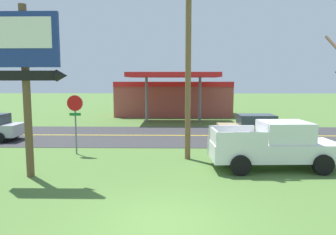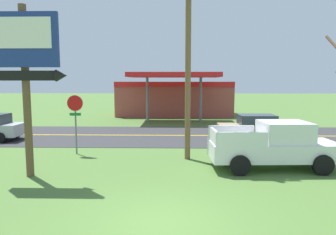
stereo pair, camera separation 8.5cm
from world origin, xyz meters
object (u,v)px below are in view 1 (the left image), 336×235
motel_sign (25,60)px  gas_station (173,97)px  stop_sign (75,114)px  car_tan_near_lane (254,128)px  pickup_white_parked_on_lawn (275,145)px  utility_pole (188,44)px

motel_sign → gas_station: size_ratio=0.53×
stop_sign → car_tan_near_lane: (9.69, 3.44, -1.20)m
gas_station → pickup_white_parked_on_lawn: (4.29, -20.95, -0.98)m
stop_sign → utility_pole: (5.51, -0.88, 3.25)m
car_tan_near_lane → pickup_white_parked_on_lawn: bearing=-96.1°
gas_station → pickup_white_parked_on_lawn: size_ratio=2.27×
stop_sign → utility_pole: size_ratio=0.30×
motel_sign → pickup_white_parked_on_lawn: 10.29m
motel_sign → gas_station: 23.18m
pickup_white_parked_on_lawn → motel_sign: bearing=-171.2°
motel_sign → stop_sign: bearing=82.3°
motel_sign → stop_sign: motel_sign is taller
motel_sign → stop_sign: size_ratio=2.16×
car_tan_near_lane → stop_sign: bearing=-160.5°
gas_station → car_tan_near_lane: 15.96m
motel_sign → utility_pole: 6.79m
stop_sign → car_tan_near_lane: 10.35m
stop_sign → gas_station: size_ratio=0.25×
motel_sign → gas_station: (5.30, 22.44, -2.42)m
utility_pole → car_tan_near_lane: (4.17, 4.31, -4.45)m
gas_station → car_tan_near_lane: size_ratio=2.86×
utility_pole → pickup_white_parked_on_lawn: utility_pole is taller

